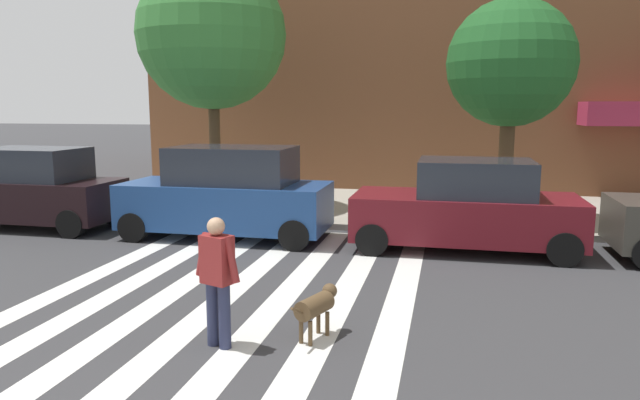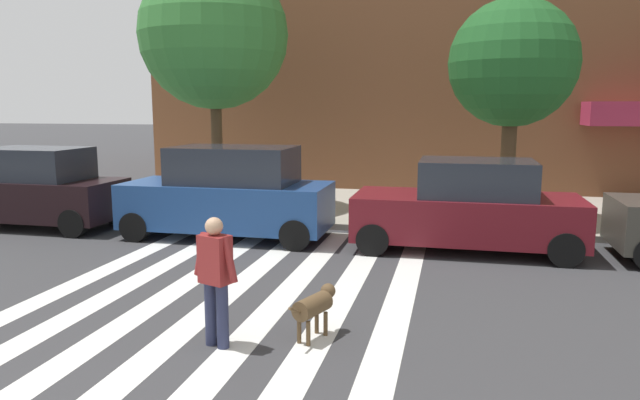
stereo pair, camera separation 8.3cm
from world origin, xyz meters
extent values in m
plane|color=#353538|center=(0.00, 5.91, 0.00)|extent=(160.00, 160.00, 0.00)
cube|color=#A49D8E|center=(0.00, 14.81, 0.07)|extent=(80.00, 6.00, 0.15)
cube|color=silver|center=(-1.98, 5.91, 0.00)|extent=(0.45, 11.21, 0.01)
cube|color=silver|center=(-1.08, 5.91, 0.00)|extent=(0.45, 11.21, 0.01)
cube|color=silver|center=(-0.18, 5.91, 0.00)|extent=(0.45, 11.21, 0.01)
cube|color=silver|center=(0.72, 5.91, 0.00)|extent=(0.45, 11.21, 0.01)
cube|color=silver|center=(1.62, 5.91, 0.00)|extent=(0.45, 11.21, 0.01)
cube|color=silver|center=(2.52, 5.91, 0.00)|extent=(0.45, 11.21, 0.01)
cube|color=silver|center=(3.42, 5.91, 0.00)|extent=(0.45, 11.21, 0.01)
cube|color=black|center=(-6.02, 10.49, 0.72)|extent=(4.52, 1.81, 0.94)
cube|color=#232833|center=(-5.84, 10.49, 1.58)|extent=(2.44, 1.59, 0.77)
cylinder|color=black|center=(-4.24, 9.67, 0.33)|extent=(0.66, 0.22, 0.66)
cylinder|color=black|center=(-4.24, 11.32, 0.33)|extent=(0.66, 0.22, 0.66)
cube|color=navy|center=(-0.83, 10.49, 0.75)|extent=(4.64, 1.88, 1.00)
cube|color=#232833|center=(-0.64, 10.50, 1.66)|extent=(2.69, 1.65, 0.82)
cylinder|color=black|center=(-2.66, 9.64, 0.33)|extent=(0.66, 0.22, 0.66)
cylinder|color=black|center=(-2.67, 11.34, 0.33)|extent=(0.66, 0.22, 0.66)
cylinder|color=black|center=(1.01, 9.65, 0.33)|extent=(0.66, 0.22, 0.66)
cylinder|color=black|center=(1.01, 11.35, 0.33)|extent=(0.66, 0.22, 0.66)
cube|color=maroon|center=(4.43, 10.49, 0.70)|extent=(4.56, 1.94, 0.90)
cube|color=#232833|center=(4.62, 10.49, 1.52)|extent=(2.27, 1.71, 0.74)
cylinder|color=black|center=(2.63, 9.60, 0.33)|extent=(0.66, 0.22, 0.66)
cylinder|color=black|center=(2.63, 11.39, 0.33)|extent=(0.66, 0.22, 0.66)
cylinder|color=black|center=(6.24, 9.60, 0.33)|extent=(0.66, 0.22, 0.66)
cylinder|color=black|center=(6.23, 11.39, 0.33)|extent=(0.66, 0.22, 0.66)
cylinder|color=black|center=(7.72, 11.36, 0.33)|extent=(0.66, 0.22, 0.66)
cylinder|color=#4C3823|center=(-2.36, 13.59, 1.97)|extent=(0.31, 0.31, 3.63)
sphere|color=#337533|center=(-2.36, 13.59, 4.90)|extent=(4.06, 4.06, 4.06)
cylinder|color=#4C3823|center=(5.46, 13.47, 1.65)|extent=(0.37, 0.37, 3.00)
sphere|color=#1E5623|center=(5.46, 13.47, 4.00)|extent=(3.10, 3.10, 3.10)
cylinder|color=#282D4C|center=(1.27, 4.80, 0.41)|extent=(0.19, 0.19, 0.82)
cylinder|color=#282D4C|center=(1.46, 4.73, 0.41)|extent=(0.19, 0.19, 0.82)
cube|color=maroon|center=(1.36, 4.77, 1.12)|extent=(0.44, 0.36, 0.60)
cylinder|color=maroon|center=(1.14, 4.85, 1.15)|extent=(0.24, 0.16, 0.57)
cylinder|color=maroon|center=(1.59, 4.68, 1.15)|extent=(0.24, 0.16, 0.57)
sphere|color=tan|center=(1.36, 4.77, 1.53)|extent=(0.28, 0.28, 0.22)
cylinder|color=brown|center=(2.47, 5.24, 0.45)|extent=(0.44, 0.62, 0.26)
sphere|color=brown|center=(2.60, 5.58, 0.55)|extent=(0.26, 0.26, 0.20)
cylinder|color=brown|center=(2.34, 4.88, 0.50)|extent=(0.12, 0.23, 0.16)
cylinder|color=brown|center=(2.48, 5.45, 0.16)|extent=(0.07, 0.07, 0.32)
cylinder|color=brown|center=(2.61, 5.40, 0.16)|extent=(0.07, 0.07, 0.32)
cylinder|color=brown|center=(2.34, 5.08, 0.16)|extent=(0.07, 0.07, 0.32)
cylinder|color=brown|center=(2.47, 5.03, 0.16)|extent=(0.07, 0.07, 0.32)
camera|label=1|loc=(4.09, -1.62, 2.96)|focal=32.45mm
camera|label=2|loc=(4.17, -1.60, 2.96)|focal=32.45mm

